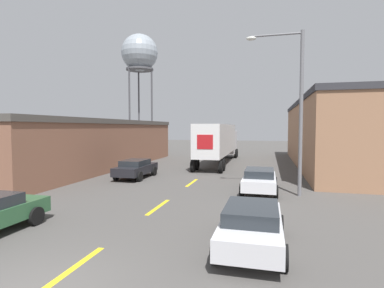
% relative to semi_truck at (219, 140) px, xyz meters
% --- Properties ---
extents(road_centerline, '(0.20, 15.43, 0.01)m').
position_rel_semi_truck_xyz_m(road_centerline, '(-0.01, -17.71, -2.40)').
color(road_centerline, yellow).
rests_on(road_centerline, ground_plane).
extents(warehouse_left, '(12.02, 24.43, 4.42)m').
position_rel_semi_truck_xyz_m(warehouse_left, '(-13.51, -6.28, -0.19)').
color(warehouse_left, brown).
rests_on(warehouse_left, ground_plane).
extents(warehouse_right, '(10.85, 25.48, 6.23)m').
position_rel_semi_truck_xyz_m(warehouse_right, '(12.89, 0.34, 0.71)').
color(warehouse_right, '#9E7051').
rests_on(warehouse_right, ground_plane).
extents(semi_truck, '(2.75, 15.50, 4.01)m').
position_rel_semi_truck_xyz_m(semi_truck, '(0.00, 0.00, 0.00)').
color(semi_truck, silver).
rests_on(semi_truck, ground_plane).
extents(parked_car_right_mid, '(2.00, 4.31, 1.35)m').
position_rel_semi_truck_xyz_m(parked_car_right_mid, '(4.48, -13.26, -1.67)').
color(parked_car_right_mid, silver).
rests_on(parked_car_right_mid, ground_plane).
extents(parked_car_right_near, '(2.00, 4.31, 1.35)m').
position_rel_semi_truck_xyz_m(parked_car_right_near, '(4.48, -21.46, -1.67)').
color(parked_car_right_near, silver).
rests_on(parked_car_right_near, ground_plane).
extents(parked_car_left_far, '(2.00, 4.31, 1.35)m').
position_rel_semi_truck_xyz_m(parked_car_left_far, '(-4.50, -10.52, -1.67)').
color(parked_car_left_far, black).
rests_on(parked_car_left_far, ground_plane).
extents(water_tower, '(6.02, 6.02, 19.16)m').
position_rel_semi_truck_xyz_m(water_tower, '(-16.03, 16.04, 13.53)').
color(water_tower, '#47474C').
rests_on(water_tower, ground_plane).
extents(street_lamp, '(3.05, 0.32, 8.86)m').
position_rel_semi_truck_xyz_m(street_lamp, '(6.27, -13.68, 2.73)').
color(street_lamp, slate).
rests_on(street_lamp, ground_plane).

